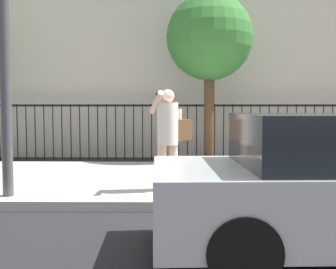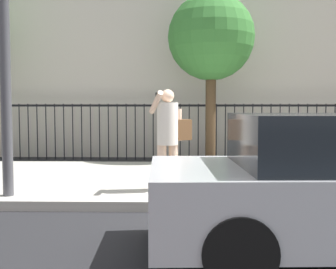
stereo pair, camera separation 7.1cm
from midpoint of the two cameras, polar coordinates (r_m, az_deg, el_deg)
ground_plane at (r=6.22m, az=10.78°, el=-10.44°), size 60.00×60.00×0.00m
sidewalk at (r=8.33m, az=8.28°, el=-6.23°), size 28.00×4.40×0.15m
iron_fence at (r=11.89m, az=6.16°, el=1.40°), size 12.03×0.04×1.60m
pedestrian_on_phone at (r=6.81m, az=0.45°, el=0.33°), size 0.72×0.54×1.65m
street_tree_near at (r=11.26m, az=6.08°, el=12.90°), size 2.26×2.26×4.47m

